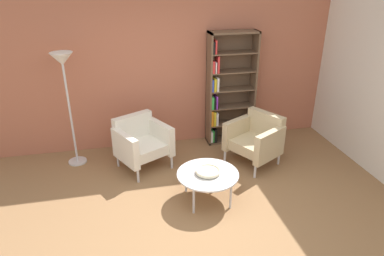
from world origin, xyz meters
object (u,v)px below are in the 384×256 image
(armchair_near_window, at_px, (141,142))
(armchair_spare_guest, at_px, (256,138))
(floor_lamp_torchiere, at_px, (64,73))
(coffee_table_low, at_px, (208,175))
(decorative_bowl, at_px, (208,171))
(bookshelf_tall, at_px, (227,90))

(armchair_near_window, relative_size, armchair_spare_guest, 0.99)
(armchair_near_window, relative_size, floor_lamp_torchiere, 0.53)
(armchair_spare_guest, bearing_deg, floor_lamp_torchiere, -131.88)
(coffee_table_low, bearing_deg, decorative_bowl, 116.57)
(armchair_near_window, xyz_separation_m, armchair_spare_guest, (1.73, -0.27, 0.00))
(armchair_near_window, bearing_deg, coffee_table_low, -81.90)
(bookshelf_tall, height_order, armchair_near_window, bookshelf_tall)
(bookshelf_tall, distance_m, coffee_table_low, 1.90)
(bookshelf_tall, xyz_separation_m, armchair_near_window, (-1.52, -0.59, -0.51))
(bookshelf_tall, xyz_separation_m, armchair_spare_guest, (0.21, -0.86, -0.51))
(bookshelf_tall, bearing_deg, armchair_near_window, -158.87)
(bookshelf_tall, distance_m, armchair_near_window, 1.71)
(floor_lamp_torchiere, bearing_deg, armchair_spare_guest, -12.33)
(bookshelf_tall, bearing_deg, coffee_table_low, -114.74)
(armchair_spare_guest, relative_size, floor_lamp_torchiere, 0.54)
(floor_lamp_torchiere, bearing_deg, coffee_table_low, -38.42)
(armchair_spare_guest, distance_m, floor_lamp_torchiere, 2.98)
(decorative_bowl, distance_m, floor_lamp_torchiere, 2.46)
(decorative_bowl, height_order, armchair_spare_guest, armchair_spare_guest)
(coffee_table_low, xyz_separation_m, armchair_spare_guest, (0.97, 0.80, 0.04))
(bookshelf_tall, relative_size, armchair_spare_guest, 2.04)
(decorative_bowl, relative_size, armchair_spare_guest, 0.34)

